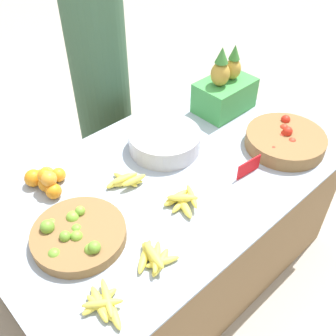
{
  "coord_description": "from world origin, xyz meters",
  "views": [
    {
      "loc": [
        -0.91,
        -0.98,
        1.94
      ],
      "look_at": [
        0.0,
        0.0,
        0.75
      ],
      "focal_mm": 42.0,
      "sensor_mm": 36.0,
      "label": 1
    }
  ],
  "objects_px": {
    "lime_bowl": "(77,235)",
    "price_sign": "(249,167)",
    "vendor_person": "(101,86)",
    "metal_bowl": "(165,141)",
    "tomato_basket": "(285,140)",
    "produce_crate": "(225,90)"
  },
  "relations": [
    {
      "from": "price_sign",
      "to": "produce_crate",
      "type": "bearing_deg",
      "value": 58.45
    },
    {
      "from": "tomato_basket",
      "to": "vendor_person",
      "type": "bearing_deg",
      "value": 108.69
    },
    {
      "from": "vendor_person",
      "to": "lime_bowl",
      "type": "bearing_deg",
      "value": -130.66
    },
    {
      "from": "price_sign",
      "to": "vendor_person",
      "type": "height_order",
      "value": "vendor_person"
    },
    {
      "from": "vendor_person",
      "to": "tomato_basket",
      "type": "bearing_deg",
      "value": -71.31
    },
    {
      "from": "lime_bowl",
      "to": "metal_bowl",
      "type": "xyz_separation_m",
      "value": [
        0.64,
        0.19,
        0.02
      ]
    },
    {
      "from": "lime_bowl",
      "to": "price_sign",
      "type": "height_order",
      "value": "lime_bowl"
    },
    {
      "from": "price_sign",
      "to": "vendor_person",
      "type": "xyz_separation_m",
      "value": [
        -0.06,
        1.07,
        0.0
      ]
    },
    {
      "from": "tomato_basket",
      "to": "produce_crate",
      "type": "bearing_deg",
      "value": 85.62
    },
    {
      "from": "lime_bowl",
      "to": "produce_crate",
      "type": "relative_size",
      "value": 0.95
    },
    {
      "from": "tomato_basket",
      "to": "metal_bowl",
      "type": "bearing_deg",
      "value": 138.62
    },
    {
      "from": "price_sign",
      "to": "produce_crate",
      "type": "xyz_separation_m",
      "value": [
        0.33,
        0.44,
        0.08
      ]
    },
    {
      "from": "metal_bowl",
      "to": "vendor_person",
      "type": "distance_m",
      "value": 0.67
    },
    {
      "from": "tomato_basket",
      "to": "produce_crate",
      "type": "xyz_separation_m",
      "value": [
        0.03,
        0.44,
        0.08
      ]
    },
    {
      "from": "metal_bowl",
      "to": "price_sign",
      "type": "distance_m",
      "value": 0.43
    },
    {
      "from": "metal_bowl",
      "to": "lime_bowl",
      "type": "bearing_deg",
      "value": -163.59
    },
    {
      "from": "metal_bowl",
      "to": "produce_crate",
      "type": "relative_size",
      "value": 0.91
    },
    {
      "from": "metal_bowl",
      "to": "produce_crate",
      "type": "height_order",
      "value": "produce_crate"
    },
    {
      "from": "lime_bowl",
      "to": "price_sign",
      "type": "xyz_separation_m",
      "value": [
        0.79,
        -0.22,
        0.01
      ]
    },
    {
      "from": "lime_bowl",
      "to": "vendor_person",
      "type": "bearing_deg",
      "value": 49.34
    },
    {
      "from": "metal_bowl",
      "to": "tomato_basket",
      "type": "bearing_deg",
      "value": -41.38
    },
    {
      "from": "metal_bowl",
      "to": "vendor_person",
      "type": "relative_size",
      "value": 0.22
    }
  ]
}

